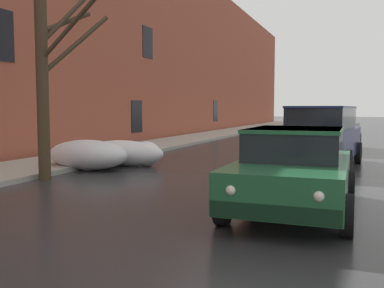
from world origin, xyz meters
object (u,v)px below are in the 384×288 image
object	(u,v)px
sedan_green_approaching_near_lane	(294,168)
bare_tree_second_along_sidewalk	(48,61)
suv_grey_parked_kerbside_mid	(333,127)
suv_darkblue_parked_kerbside_close	(322,134)

from	to	relation	value
sedan_green_approaching_near_lane	bare_tree_second_along_sidewalk	bearing A→B (deg)	168.41
suv_grey_parked_kerbside_mid	suv_darkblue_parked_kerbside_close	bearing A→B (deg)	-89.87
sedan_green_approaching_near_lane	suv_darkblue_parked_kerbside_close	bearing A→B (deg)	90.27
sedan_green_approaching_near_lane	suv_darkblue_parked_kerbside_close	distance (m)	6.04
sedan_green_approaching_near_lane	suv_grey_parked_kerbside_mid	distance (m)	11.76
sedan_green_approaching_near_lane	suv_grey_parked_kerbside_mid	size ratio (longest dim) A/B	0.89
suv_grey_parked_kerbside_mid	sedan_green_approaching_near_lane	bearing A→B (deg)	-89.80
bare_tree_second_along_sidewalk	sedan_green_approaching_near_lane	distance (m)	6.54
bare_tree_second_along_sidewalk	suv_grey_parked_kerbside_mid	world-z (taller)	bare_tree_second_along_sidewalk
sedan_green_approaching_near_lane	suv_darkblue_parked_kerbside_close	size ratio (longest dim) A/B	0.82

